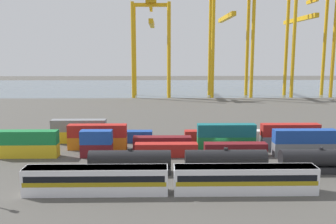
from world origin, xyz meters
The scene contains 27 objects.
ground_plane centered at (0.00, 40.00, 0.00)m, with size 420.00×420.00×0.00m, color #4C4944.
harbour_water centered at (0.00, 144.62, 0.00)m, with size 400.00×110.00×0.01m, color slate.
passenger_train centered at (-10.94, -22.70, 2.14)m, with size 41.57×3.14×3.90m.
freight_tank_row centered at (14.37, -13.93, 2.03)m, with size 77.28×2.85×4.31m.
shipping_container_0 centered at (-38.22, -3.79, 1.30)m, with size 12.10×2.44×2.60m, color gold.
shipping_container_1 centered at (-38.22, -3.79, 3.90)m, with size 12.10×2.44×2.60m, color #197538.
shipping_container_2 centered at (-24.77, -3.79, 1.30)m, with size 6.04×2.44×2.60m, color maroon.
shipping_container_3 centered at (-24.77, -3.79, 3.90)m, with size 6.04×2.44×2.60m, color #1C4299.
shipping_container_4 centered at (-11.33, -3.79, 1.30)m, with size 12.10×2.44×2.60m, color #AD211C.
shipping_container_5 centered at (2.12, -3.79, 1.30)m, with size 12.10×2.44×2.60m, color maroon.
shipping_container_6 centered at (15.56, -3.79, 1.30)m, with size 12.10×2.44×2.60m, color slate.
shipping_container_7 centered at (15.56, -3.79, 3.90)m, with size 12.10×2.44×2.60m, color #1C4299.
shipping_container_11 centered at (-25.58, 2.03, 1.30)m, with size 12.10×2.44×2.60m, color orange.
shipping_container_12 centered at (-25.58, 2.03, 3.90)m, with size 12.10×2.44×2.60m, color #AD211C.
shipping_container_13 centered at (-12.12, 2.03, 1.30)m, with size 12.10×2.44×2.60m, color maroon.
shipping_container_14 centered at (1.33, 2.03, 1.30)m, with size 12.10×2.44×2.60m, color #197538.
shipping_container_15 centered at (1.33, 2.03, 3.90)m, with size 12.10×2.44×2.60m, color #146066.
shipping_container_16 centered at (14.78, 2.03, 1.30)m, with size 12.10×2.44×2.60m, color slate.
shipping_container_17 centered at (14.78, 2.03, 3.90)m, with size 12.10×2.44×2.60m, color #AD211C.
shipping_container_18 centered at (-30.71, 7.86, 1.30)m, with size 12.10×2.44×2.60m, color gold.
shipping_container_19 centered at (-30.71, 7.86, 3.90)m, with size 12.10×2.44×2.60m, color slate.
shipping_container_20 centered at (-17.34, 7.86, 1.30)m, with size 6.04×2.44×2.60m, color #1C4299.
shipping_container_21 centered at (-3.98, 7.86, 1.30)m, with size 6.04×2.44×2.60m, color #AD211C.
shipping_container_22 centered at (9.39, 7.86, 1.30)m, with size 12.10×2.44×2.60m, color silver.
gantry_crane_west centered at (-16.71, 98.41, 27.56)m, with size 17.52×33.54×45.05m.
gantry_crane_central centered at (19.43, 98.90, 30.70)m, with size 19.19×38.13×50.66m.
gantry_crane_east centered at (55.56, 99.44, 29.83)m, with size 19.57×41.32×48.49m.
Camera 1 is at (-12.28, -72.75, 19.83)m, focal length 39.22 mm.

